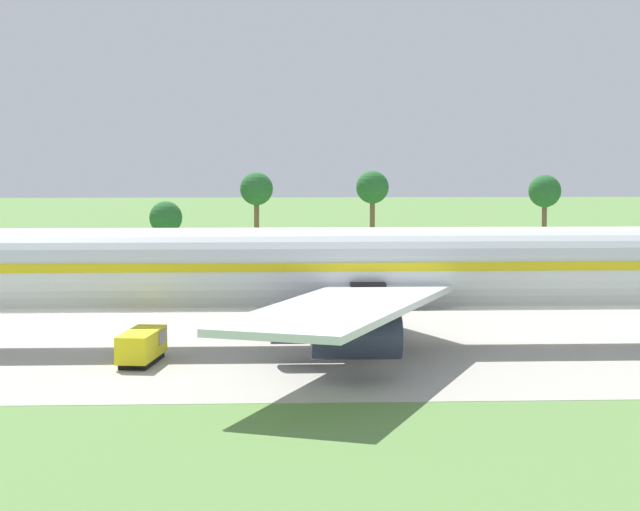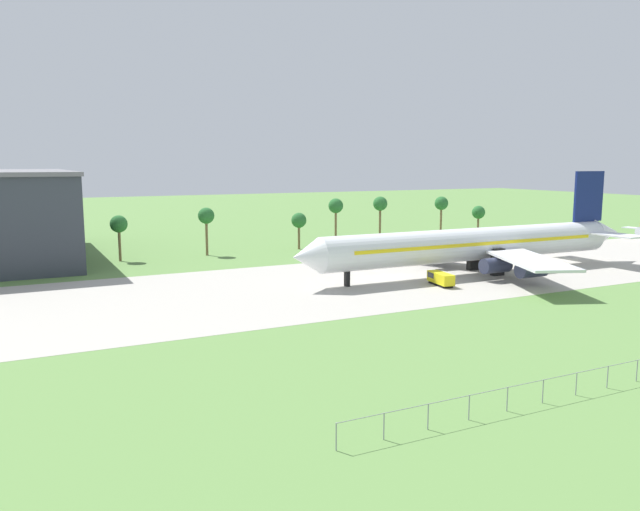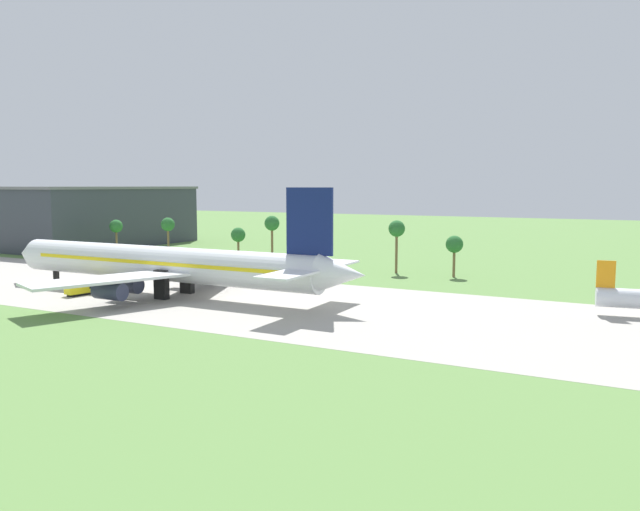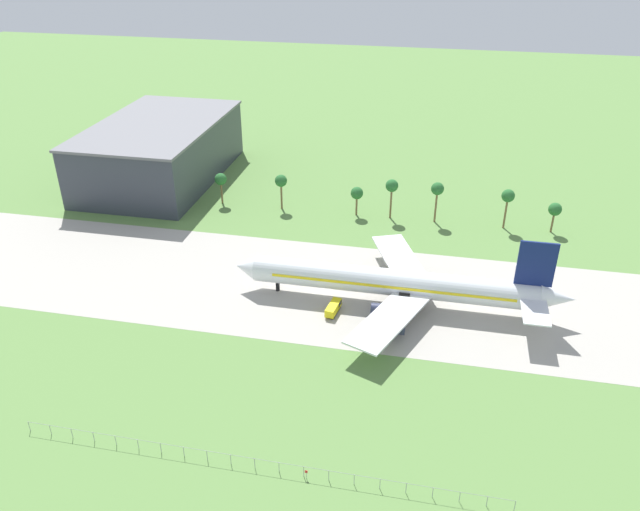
{
  "view_description": "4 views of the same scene",
  "coord_description": "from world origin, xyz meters",
  "px_view_note": "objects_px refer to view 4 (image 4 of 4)",
  "views": [
    {
      "loc": [
        12.32,
        -84.67,
        13.53
      ],
      "look_at": [
        16.15,
        -2.91,
        6.52
      ],
      "focal_mm": 65.0,
      "sensor_mm": 36.0,
      "label": 1
    },
    {
      "loc": [
        -59.77,
        -92.0,
        20.35
      ],
      "look_at": [
        -15.27,
        -2.91,
        5.52
      ],
      "focal_mm": 35.0,
      "sensor_mm": 36.0,
      "label": 2
    },
    {
      "loc": [
        90.57,
        -85.43,
        18.91
      ],
      "look_at": [
        47.58,
        -2.91,
        8.52
      ],
      "focal_mm": 35.0,
      "sensor_mm": 36.0,
      "label": 3
    },
    {
      "loc": [
        24.45,
        -121.92,
        77.98
      ],
      "look_at": [
        -1.8,
        5.0,
        6.0
      ],
      "focal_mm": 35.0,
      "sensor_mm": 36.0,
      "label": 4
    }
  ],
  "objects_px": {
    "jet_airliner": "(399,283)",
    "terminal_building": "(160,151)",
    "baggage_tug": "(334,307)",
    "no_stopping_sign": "(306,473)"
  },
  "relations": [
    {
      "from": "jet_airliner",
      "to": "baggage_tug",
      "type": "xyz_separation_m",
      "value": [
        -13.63,
        -6.15,
        -4.3
      ]
    },
    {
      "from": "jet_airliner",
      "to": "baggage_tug",
      "type": "distance_m",
      "value": 15.56
    },
    {
      "from": "baggage_tug",
      "to": "terminal_building",
      "type": "bearing_deg",
      "value": 136.55
    },
    {
      "from": "jet_airliner",
      "to": "terminal_building",
      "type": "relative_size",
      "value": 1.23
    },
    {
      "from": "baggage_tug",
      "to": "terminal_building",
      "type": "height_order",
      "value": "terminal_building"
    },
    {
      "from": "baggage_tug",
      "to": "jet_airliner",
      "type": "bearing_deg",
      "value": 24.3
    },
    {
      "from": "no_stopping_sign",
      "to": "jet_airliner",
      "type": "bearing_deg",
      "value": 79.89
    },
    {
      "from": "baggage_tug",
      "to": "no_stopping_sign",
      "type": "bearing_deg",
      "value": -84.71
    },
    {
      "from": "baggage_tug",
      "to": "terminal_building",
      "type": "distance_m",
      "value": 96.8
    },
    {
      "from": "jet_airliner",
      "to": "terminal_building",
      "type": "xyz_separation_m",
      "value": [
        -83.65,
        60.18,
        3.92
      ]
    }
  ]
}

